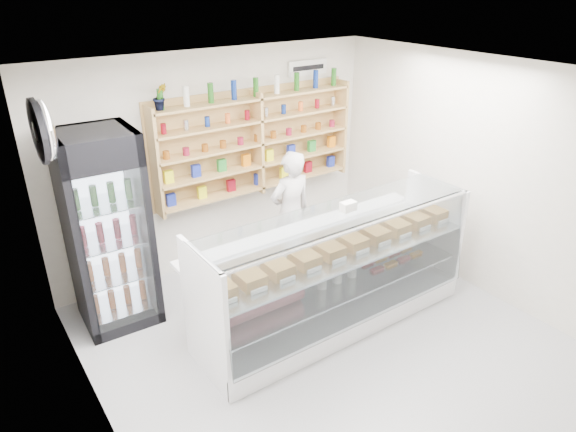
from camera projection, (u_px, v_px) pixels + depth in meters
room at (344, 233)px, 4.76m from camera, size 5.00×5.00×5.00m
display_counter at (332, 292)px, 5.71m from camera, size 3.16×0.94×1.37m
shop_worker at (291, 213)px, 6.56m from camera, size 0.60×0.39×1.64m
drinks_cooler at (108, 231)px, 5.46m from camera, size 0.82×0.80×2.20m
wall_shelving at (257, 143)px, 6.67m from camera, size 2.84×0.28×1.33m
potted_plant at (160, 97)px, 5.71m from camera, size 0.17×0.14×0.30m
security_mirror at (45, 130)px, 4.08m from camera, size 0.15×0.50×0.50m
wall_sign at (308, 68)px, 6.87m from camera, size 0.62×0.03×0.20m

